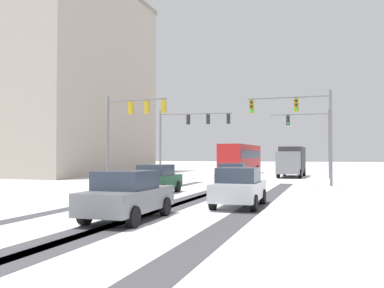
{
  "coord_description": "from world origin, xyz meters",
  "views": [
    {
      "loc": [
        7.44,
        -4.47,
        2.1
      ],
      "look_at": [
        0.0,
        18.22,
        2.8
      ],
      "focal_mm": 38.31,
      "sensor_mm": 36.0,
      "label": 1
    }
  ],
  "objects_px": {
    "bus_oncoming": "(241,157)",
    "car_grey_fourth": "(127,195)",
    "traffic_signal_near_right": "(301,119)",
    "car_white_lead": "(233,175)",
    "office_building_far_left_block": "(16,83)",
    "car_dark_green_second": "(156,179)",
    "box_truck_delivery": "(292,161)",
    "traffic_signal_far_right": "(313,132)",
    "traffic_signal_near_left": "(131,119)",
    "traffic_signal_far_left": "(189,127)",
    "car_silver_third": "(239,187)"
  },
  "relations": [
    {
      "from": "bus_oncoming",
      "to": "car_grey_fourth",
      "type": "bearing_deg",
      "value": -84.71
    },
    {
      "from": "traffic_signal_near_right",
      "to": "bus_oncoming",
      "type": "xyz_separation_m",
      "value": [
        -7.8,
        18.32,
        -2.63
      ]
    },
    {
      "from": "car_white_lead",
      "to": "office_building_far_left_block",
      "type": "distance_m",
      "value": 34.95
    },
    {
      "from": "car_dark_green_second",
      "to": "box_truck_delivery",
      "type": "distance_m",
      "value": 21.84
    },
    {
      "from": "traffic_signal_far_right",
      "to": "box_truck_delivery",
      "type": "height_order",
      "value": "traffic_signal_far_right"
    },
    {
      "from": "traffic_signal_near_right",
      "to": "box_truck_delivery",
      "type": "height_order",
      "value": "traffic_signal_near_right"
    },
    {
      "from": "traffic_signal_near_left",
      "to": "car_grey_fourth",
      "type": "height_order",
      "value": "traffic_signal_near_left"
    },
    {
      "from": "bus_oncoming",
      "to": "office_building_far_left_block",
      "type": "distance_m",
      "value": 28.86
    },
    {
      "from": "traffic_signal_near_right",
      "to": "office_building_far_left_block",
      "type": "bearing_deg",
      "value": 160.33
    },
    {
      "from": "traffic_signal_near_right",
      "to": "traffic_signal_far_left",
      "type": "distance_m",
      "value": 13.59
    },
    {
      "from": "car_dark_green_second",
      "to": "box_truck_delivery",
      "type": "height_order",
      "value": "box_truck_delivery"
    },
    {
      "from": "car_dark_green_second",
      "to": "car_silver_third",
      "type": "xyz_separation_m",
      "value": [
        5.56,
        -4.35,
        0.0
      ]
    },
    {
      "from": "box_truck_delivery",
      "to": "car_dark_green_second",
      "type": "bearing_deg",
      "value": -105.11
    },
    {
      "from": "bus_oncoming",
      "to": "car_white_lead",
      "type": "bearing_deg",
      "value": -80.1
    },
    {
      "from": "traffic_signal_far_right",
      "to": "car_silver_third",
      "type": "xyz_separation_m",
      "value": [
        -2.26,
        -23.72,
        -3.58
      ]
    },
    {
      "from": "traffic_signal_far_right",
      "to": "traffic_signal_near_left",
      "type": "xyz_separation_m",
      "value": [
        -12.15,
        -13.95,
        0.36
      ]
    },
    {
      "from": "traffic_signal_far_left",
      "to": "box_truck_delivery",
      "type": "bearing_deg",
      "value": 30.67
    },
    {
      "from": "traffic_signal_near_right",
      "to": "traffic_signal_far_right",
      "type": "bearing_deg",
      "value": 87.9
    },
    {
      "from": "car_dark_green_second",
      "to": "office_building_far_left_block",
      "type": "xyz_separation_m",
      "value": [
        -27.15,
        19.75,
        10.24
      ]
    },
    {
      "from": "box_truck_delivery",
      "to": "car_grey_fourth",
      "type": "bearing_deg",
      "value": -95.51
    },
    {
      "from": "traffic_signal_near_right",
      "to": "office_building_far_left_block",
      "type": "xyz_separation_m",
      "value": [
        -34.53,
        12.35,
        6.43
      ]
    },
    {
      "from": "bus_oncoming",
      "to": "office_building_far_left_block",
      "type": "height_order",
      "value": "office_building_far_left_block"
    },
    {
      "from": "traffic_signal_near_left",
      "to": "car_white_lead",
      "type": "distance_m",
      "value": 8.41
    },
    {
      "from": "traffic_signal_far_right",
      "to": "car_grey_fourth",
      "type": "height_order",
      "value": "traffic_signal_far_right"
    },
    {
      "from": "traffic_signal_far_right",
      "to": "car_dark_green_second",
      "type": "height_order",
      "value": "traffic_signal_far_right"
    },
    {
      "from": "car_silver_third",
      "to": "traffic_signal_near_left",
      "type": "bearing_deg",
      "value": 135.34
    },
    {
      "from": "office_building_far_left_block",
      "to": "traffic_signal_far_left",
      "type": "bearing_deg",
      "value": -9.71
    },
    {
      "from": "car_grey_fourth",
      "to": "box_truck_delivery",
      "type": "bearing_deg",
      "value": 84.49
    },
    {
      "from": "traffic_signal_far_right",
      "to": "traffic_signal_near_left",
      "type": "distance_m",
      "value": 18.5
    },
    {
      "from": "car_silver_third",
      "to": "traffic_signal_near_right",
      "type": "bearing_deg",
      "value": 81.17
    },
    {
      "from": "car_silver_third",
      "to": "bus_oncoming",
      "type": "xyz_separation_m",
      "value": [
        -5.97,
        30.08,
        1.18
      ]
    },
    {
      "from": "car_white_lead",
      "to": "car_silver_third",
      "type": "bearing_deg",
      "value": -76.12
    },
    {
      "from": "bus_oncoming",
      "to": "box_truck_delivery",
      "type": "distance_m",
      "value": 7.68
    },
    {
      "from": "traffic_signal_near_left",
      "to": "car_grey_fourth",
      "type": "relative_size",
      "value": 1.58
    },
    {
      "from": "traffic_signal_near_right",
      "to": "bus_oncoming",
      "type": "distance_m",
      "value": 20.08
    },
    {
      "from": "traffic_signal_near_left",
      "to": "car_silver_third",
      "type": "xyz_separation_m",
      "value": [
        9.89,
        -9.77,
        -3.93
      ]
    },
    {
      "from": "car_silver_third",
      "to": "bus_oncoming",
      "type": "height_order",
      "value": "bus_oncoming"
    },
    {
      "from": "traffic_signal_far_left",
      "to": "car_grey_fourth",
      "type": "xyz_separation_m",
      "value": [
        6.19,
        -24.63,
        -4.01
      ]
    },
    {
      "from": "traffic_signal_near_right",
      "to": "car_white_lead",
      "type": "height_order",
      "value": "traffic_signal_near_right"
    },
    {
      "from": "traffic_signal_near_right",
      "to": "bus_oncoming",
      "type": "height_order",
      "value": "traffic_signal_near_right"
    },
    {
      "from": "traffic_signal_far_right",
      "to": "traffic_signal_far_left",
      "type": "height_order",
      "value": "same"
    },
    {
      "from": "bus_oncoming",
      "to": "box_truck_delivery",
      "type": "bearing_deg",
      "value": -37.33
    },
    {
      "from": "car_silver_third",
      "to": "box_truck_delivery",
      "type": "distance_m",
      "value": 25.44
    },
    {
      "from": "bus_oncoming",
      "to": "office_building_far_left_block",
      "type": "relative_size",
      "value": 0.39
    },
    {
      "from": "car_silver_third",
      "to": "car_grey_fourth",
      "type": "bearing_deg",
      "value": -120.99
    },
    {
      "from": "traffic_signal_far_right",
      "to": "traffic_signal_near_left",
      "type": "height_order",
      "value": "same"
    },
    {
      "from": "traffic_signal_near_right",
      "to": "car_silver_third",
      "type": "bearing_deg",
      "value": -98.83
    },
    {
      "from": "traffic_signal_near_left",
      "to": "box_truck_delivery",
      "type": "bearing_deg",
      "value": 57.37
    },
    {
      "from": "traffic_signal_near_right",
      "to": "box_truck_delivery",
      "type": "distance_m",
      "value": 14.09
    },
    {
      "from": "box_truck_delivery",
      "to": "office_building_far_left_block",
      "type": "xyz_separation_m",
      "value": [
        -32.84,
        -1.32,
        9.42
      ]
    }
  ]
}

